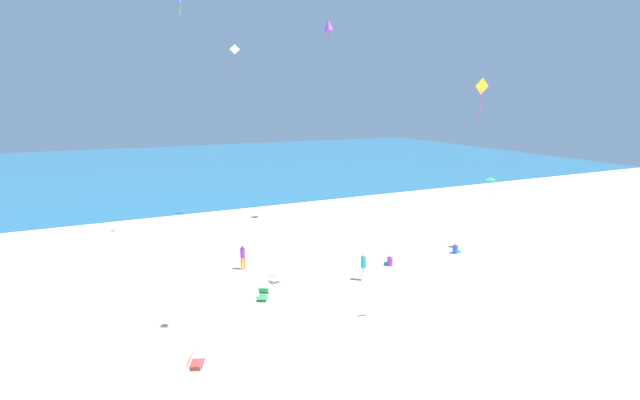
{
  "coord_description": "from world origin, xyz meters",
  "views": [
    {
      "loc": [
        -8.97,
        -10.8,
        9.36
      ],
      "look_at": [
        0.0,
        8.34,
        4.62
      ],
      "focal_mm": 24.77,
      "sensor_mm": 36.0,
      "label": 1
    }
  ],
  "objects_px": {
    "person_0": "(243,256)",
    "kite_blue": "(180,0)",
    "person_2": "(364,265)",
    "kite_purple": "(329,25)",
    "beach_chair_mid_beach": "(194,361)",
    "kite_white": "(235,50)",
    "person_1": "(456,249)",
    "beach_chair_far_right": "(275,277)",
    "kite_green": "(490,179)",
    "kite_yellow": "(482,88)",
    "beach_chair_far_left": "(263,294)",
    "person_3": "(389,261)"
  },
  "relations": [
    {
      "from": "person_0",
      "to": "kite_blue",
      "type": "xyz_separation_m",
      "value": [
        -1.46,
        7.21,
        14.72
      ]
    },
    {
      "from": "person_2",
      "to": "kite_purple",
      "type": "bearing_deg",
      "value": -28.71
    },
    {
      "from": "beach_chair_mid_beach",
      "to": "kite_white",
      "type": "bearing_deg",
      "value": 90.73
    },
    {
      "from": "beach_chair_mid_beach",
      "to": "person_1",
      "type": "bearing_deg",
      "value": 38.61
    },
    {
      "from": "person_0",
      "to": "kite_white",
      "type": "bearing_deg",
      "value": 170.94
    },
    {
      "from": "beach_chair_far_right",
      "to": "kite_green",
      "type": "relative_size",
      "value": 0.43
    },
    {
      "from": "beach_chair_far_right",
      "to": "person_0",
      "type": "height_order",
      "value": "person_0"
    },
    {
      "from": "kite_yellow",
      "to": "kite_purple",
      "type": "height_order",
      "value": "kite_purple"
    },
    {
      "from": "beach_chair_mid_beach",
      "to": "beach_chair_far_left",
      "type": "distance_m",
      "value": 5.91
    },
    {
      "from": "beach_chair_mid_beach",
      "to": "person_1",
      "type": "distance_m",
      "value": 17.91
    },
    {
      "from": "person_0",
      "to": "person_1",
      "type": "bearing_deg",
      "value": 82.52
    },
    {
      "from": "beach_chair_far_right",
      "to": "person_2",
      "type": "relative_size",
      "value": 0.46
    },
    {
      "from": "beach_chair_far_left",
      "to": "kite_white",
      "type": "xyz_separation_m",
      "value": [
        3.09,
        15.27,
        12.89
      ]
    },
    {
      "from": "person_0",
      "to": "person_2",
      "type": "bearing_deg",
      "value": 57.35
    },
    {
      "from": "beach_chair_mid_beach",
      "to": "person_1",
      "type": "xyz_separation_m",
      "value": [
        17.02,
        5.56,
        -0.01
      ]
    },
    {
      "from": "kite_blue",
      "to": "beach_chair_far_right",
      "type": "bearing_deg",
      "value": -75.46
    },
    {
      "from": "person_1",
      "to": "kite_white",
      "type": "height_order",
      "value": "kite_white"
    },
    {
      "from": "kite_purple",
      "to": "kite_green",
      "type": "bearing_deg",
      "value": -58.5
    },
    {
      "from": "kite_green",
      "to": "beach_chair_mid_beach",
      "type": "bearing_deg",
      "value": -164.5
    },
    {
      "from": "person_1",
      "to": "kite_green",
      "type": "bearing_deg",
      "value": -0.16
    },
    {
      "from": "beach_chair_far_right",
      "to": "kite_green",
      "type": "xyz_separation_m",
      "value": [
        14.02,
        -0.82,
        4.33
      ]
    },
    {
      "from": "beach_chair_far_left",
      "to": "kite_green",
      "type": "height_order",
      "value": "kite_green"
    },
    {
      "from": "person_0",
      "to": "kite_white",
      "type": "relative_size",
      "value": 0.88
    },
    {
      "from": "beach_chair_far_left",
      "to": "kite_green",
      "type": "bearing_deg",
      "value": 122.13
    },
    {
      "from": "kite_green",
      "to": "kite_blue",
      "type": "height_order",
      "value": "kite_blue"
    },
    {
      "from": "beach_chair_mid_beach",
      "to": "beach_chair_far_right",
      "type": "relative_size",
      "value": 1.04
    },
    {
      "from": "beach_chair_far_left",
      "to": "person_0",
      "type": "relative_size",
      "value": 0.57
    },
    {
      "from": "beach_chair_far_left",
      "to": "person_2",
      "type": "xyz_separation_m",
      "value": [
        5.56,
        -0.06,
        0.63
      ]
    },
    {
      "from": "beach_chair_far_left",
      "to": "person_3",
      "type": "xyz_separation_m",
      "value": [
        8.07,
        1.19,
        0.01
      ]
    },
    {
      "from": "beach_chair_far_left",
      "to": "person_2",
      "type": "height_order",
      "value": "person_2"
    },
    {
      "from": "beach_chair_mid_beach",
      "to": "kite_white",
      "type": "height_order",
      "value": "kite_white"
    },
    {
      "from": "beach_chair_far_left",
      "to": "kite_purple",
      "type": "relative_size",
      "value": 0.49
    },
    {
      "from": "person_0",
      "to": "person_2",
      "type": "distance_m",
      "value": 6.87
    },
    {
      "from": "beach_chair_far_right",
      "to": "kite_green",
      "type": "distance_m",
      "value": 14.7
    },
    {
      "from": "person_3",
      "to": "kite_white",
      "type": "bearing_deg",
      "value": 14.72
    },
    {
      "from": "person_0",
      "to": "kite_yellow",
      "type": "height_order",
      "value": "kite_yellow"
    },
    {
      "from": "person_1",
      "to": "kite_white",
      "type": "bearing_deg",
      "value": 130.96
    },
    {
      "from": "kite_green",
      "to": "kite_purple",
      "type": "bearing_deg",
      "value": 121.5
    },
    {
      "from": "beach_chair_far_right",
      "to": "kite_white",
      "type": "distance_m",
      "value": 18.73
    },
    {
      "from": "kite_purple",
      "to": "beach_chair_far_left",
      "type": "bearing_deg",
      "value": -128.76
    },
    {
      "from": "person_1",
      "to": "person_0",
      "type": "bearing_deg",
      "value": 172.56
    },
    {
      "from": "person_2",
      "to": "kite_purple",
      "type": "height_order",
      "value": "kite_purple"
    },
    {
      "from": "beach_chair_far_right",
      "to": "person_1",
      "type": "bearing_deg",
      "value": 78.64
    },
    {
      "from": "person_0",
      "to": "kite_purple",
      "type": "height_order",
      "value": "kite_purple"
    },
    {
      "from": "kite_blue",
      "to": "kite_white",
      "type": "xyz_separation_m",
      "value": [
        4.38,
        3.86,
        -2.42
      ]
    },
    {
      "from": "person_2",
      "to": "beach_chair_far_right",
      "type": "bearing_deg",
      "value": 55.21
    },
    {
      "from": "beach_chair_far_right",
      "to": "beach_chair_far_left",
      "type": "distance_m",
      "value": 2.16
    },
    {
      "from": "person_0",
      "to": "kite_green",
      "type": "height_order",
      "value": "kite_green"
    },
    {
      "from": "person_2",
      "to": "kite_purple",
      "type": "distance_m",
      "value": 18.14
    },
    {
      "from": "person_2",
      "to": "kite_green",
      "type": "distance_m",
      "value": 10.42
    }
  ]
}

